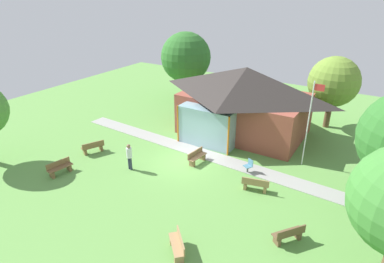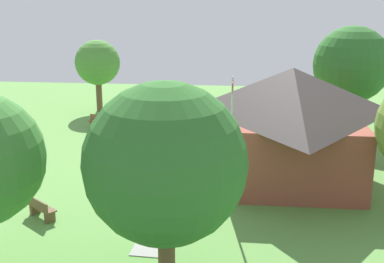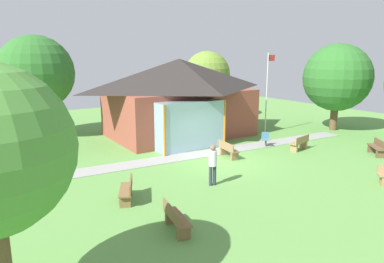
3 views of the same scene
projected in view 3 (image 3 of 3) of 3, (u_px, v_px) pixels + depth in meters
ground_plane at (221, 161)px, 18.28m from camera, size 44.00×44.00×0.00m
pavilion at (180, 96)px, 23.54m from camera, size 9.94×7.62×5.13m
footpath at (204, 154)px, 19.60m from camera, size 20.82×2.41×0.03m
flagpole at (267, 90)px, 24.14m from camera, size 0.64×0.08×5.51m
bench_front_left at (176, 219)px, 10.91m from camera, size 0.69×1.55×0.84m
bench_mid_right at (300, 143)px, 20.30m from camera, size 1.56×0.77×0.84m
bench_rear_near_path at (228, 150)px, 18.84m from camera, size 0.62×1.54×0.84m
bench_mid_left at (127, 191)px, 13.19m from camera, size 1.04×1.54×0.84m
bench_lawn_far_right at (377, 148)px, 19.28m from camera, size 1.26×1.46×0.84m
patio_chair_lawn_spare at (266, 140)px, 21.09m from camera, size 0.60×0.60×0.86m
visitor_strolling_lawn at (213, 162)px, 14.68m from camera, size 0.34×0.34×1.74m
tree_east_hedge at (337, 78)px, 25.14m from camera, size 4.76×4.76×6.18m
tree_behind_pavilion_right at (207, 75)px, 29.99m from camera, size 3.88×3.88×5.71m
tree_behind_pavilion_left at (36, 73)px, 22.76m from camera, size 4.80×4.80×6.64m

